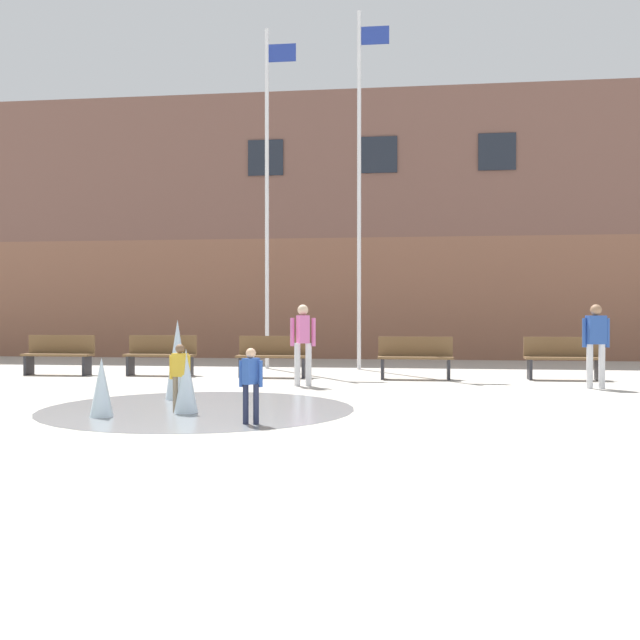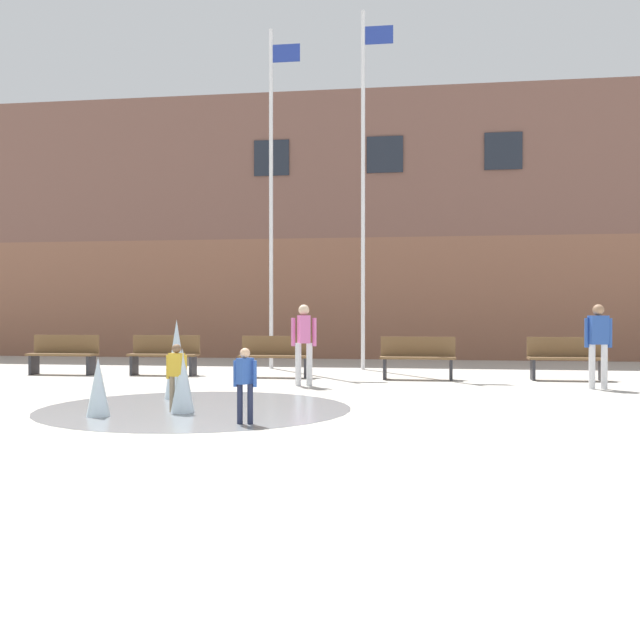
% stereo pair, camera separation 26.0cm
% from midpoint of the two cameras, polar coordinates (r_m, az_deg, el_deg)
% --- Properties ---
extents(ground_plane, '(100.00, 100.00, 0.00)m').
position_cam_midpoint_polar(ground_plane, '(7.13, -2.71, -11.13)').
color(ground_plane, '#B2ADA3').
extents(library_building, '(36.00, 6.05, 8.25)m').
position_cam_midpoint_polar(library_building, '(25.92, 4.55, 6.56)').
color(library_building, brown).
rests_on(library_building, ground).
extents(splash_fountain, '(4.66, 4.66, 1.32)m').
position_cam_midpoint_polar(splash_fountain, '(11.67, -11.64, -4.57)').
color(splash_fountain, gray).
rests_on(splash_fountain, ground).
extents(park_bench_far_left, '(1.60, 0.44, 0.91)m').
position_cam_midpoint_polar(park_bench_far_left, '(18.24, -19.65, -2.45)').
color(park_bench_far_left, '#28282D').
rests_on(park_bench_far_left, ground).
extents(park_bench_left_of_flagpoles, '(1.60, 0.44, 0.91)m').
position_cam_midpoint_polar(park_bench_left_of_flagpoles, '(17.46, -12.45, -2.57)').
color(park_bench_left_of_flagpoles, '#28282D').
rests_on(park_bench_left_of_flagpoles, ground).
extents(park_bench_under_left_flagpole, '(1.60, 0.44, 0.91)m').
position_cam_midpoint_polar(park_bench_under_left_flagpole, '(16.59, -4.02, -2.72)').
color(park_bench_under_left_flagpole, '#28282D').
rests_on(park_bench_under_left_flagpole, ground).
extents(park_bench_under_right_flagpole, '(1.60, 0.44, 0.91)m').
position_cam_midpoint_polar(park_bench_under_right_flagpole, '(16.19, 6.82, -2.81)').
color(park_bench_under_right_flagpole, '#28282D').
rests_on(park_bench_under_right_flagpole, ground).
extents(park_bench_near_trashcan, '(1.60, 0.44, 0.91)m').
position_cam_midpoint_polar(park_bench_near_trashcan, '(16.72, 17.60, -2.73)').
color(park_bench_near_trashcan, '#28282D').
rests_on(park_bench_near_trashcan, ground).
extents(teen_by_trashcan, '(0.50, 0.39, 1.59)m').
position_cam_midpoint_polar(teen_by_trashcan, '(14.58, -1.82, -1.40)').
color(teen_by_trashcan, silver).
rests_on(teen_by_trashcan, ground).
extents(adult_in_red, '(0.50, 0.28, 1.59)m').
position_cam_midpoint_polar(adult_in_red, '(14.98, 19.81, -1.38)').
color(adult_in_red, silver).
rests_on(adult_in_red, ground).
extents(child_with_pink_shirt, '(0.31, 0.17, 0.99)m').
position_cam_midpoint_polar(child_with_pink_shirt, '(10.96, -11.30, -3.95)').
color(child_with_pink_shirt, '#89755B').
rests_on(child_with_pink_shirt, ground).
extents(child_running, '(0.31, 0.24, 0.99)m').
position_cam_midpoint_polar(child_running, '(9.69, -6.06, -4.54)').
color(child_running, '#1E233D').
rests_on(child_running, ground).
extents(flagpole_left, '(0.80, 0.10, 8.65)m').
position_cam_midpoint_polar(flagpole_left, '(19.41, -4.37, 9.91)').
color(flagpole_left, silver).
rests_on(flagpole_left, ground).
extents(flagpole_right, '(0.80, 0.10, 8.99)m').
position_cam_midpoint_polar(flagpole_right, '(19.11, 2.68, 10.57)').
color(flagpole_right, silver).
rests_on(flagpole_right, ground).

